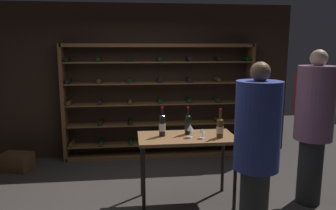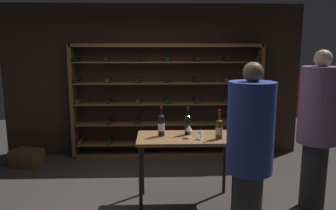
{
  "view_description": "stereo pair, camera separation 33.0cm",
  "coord_description": "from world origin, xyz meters",
  "px_view_note": "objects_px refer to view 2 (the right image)",
  "views": [
    {
      "loc": [
        -0.26,
        -3.86,
        2.0
      ],
      "look_at": [
        0.22,
        0.21,
        1.27
      ],
      "focal_mm": 34.42,
      "sensor_mm": 36.0,
      "label": 1
    },
    {
      "loc": [
        0.07,
        -3.89,
        2.0
      ],
      "look_at": [
        0.22,
        0.21,
        1.27
      ],
      "focal_mm": 34.42,
      "sensor_mm": 36.0,
      "label": 2
    }
  ],
  "objects_px": {
    "person_bystander_red_print": "(318,124)",
    "person_guest_blue_shirt": "(250,149)",
    "wine_bottle_green_slim": "(188,124)",
    "wine_bottle_amber_reserve": "(219,129)",
    "wine_glass_stemmed_left": "(189,128)",
    "wine_crate": "(27,158)",
    "tasting_table": "(186,144)",
    "wine_rack": "(167,101)",
    "wine_glass_stemmed_center": "(201,132)",
    "wine_bottle_red_label": "(161,125)"
  },
  "relations": [
    {
      "from": "tasting_table",
      "to": "person_bystander_red_print",
      "type": "xyz_separation_m",
      "value": [
        1.59,
        -0.19,
        0.3
      ]
    },
    {
      "from": "wine_rack",
      "to": "wine_bottle_red_label",
      "type": "height_order",
      "value": "wine_rack"
    },
    {
      "from": "wine_rack",
      "to": "wine_glass_stemmed_center",
      "type": "distance_m",
      "value": 2.03
    },
    {
      "from": "person_bystander_red_print",
      "to": "wine_glass_stemmed_left",
      "type": "relative_size",
      "value": 12.1
    },
    {
      "from": "wine_crate",
      "to": "wine_glass_stemmed_left",
      "type": "bearing_deg",
      "value": -29.62
    },
    {
      "from": "wine_bottle_green_slim",
      "to": "wine_glass_stemmed_left",
      "type": "xyz_separation_m",
      "value": [
        0.0,
        -0.16,
        -0.01
      ]
    },
    {
      "from": "wine_bottle_amber_reserve",
      "to": "person_guest_blue_shirt",
      "type": "bearing_deg",
      "value": -81.02
    },
    {
      "from": "wine_bottle_green_slim",
      "to": "wine_glass_stemmed_left",
      "type": "relative_size",
      "value": 2.18
    },
    {
      "from": "person_guest_blue_shirt",
      "to": "wine_glass_stemmed_center",
      "type": "distance_m",
      "value": 0.92
    },
    {
      "from": "tasting_table",
      "to": "person_guest_blue_shirt",
      "type": "relative_size",
      "value": 0.66
    },
    {
      "from": "wine_rack",
      "to": "person_bystander_red_print",
      "type": "xyz_separation_m",
      "value": [
        1.77,
        -2.07,
        0.06
      ]
    },
    {
      "from": "tasting_table",
      "to": "wine_glass_stemmed_left",
      "type": "xyz_separation_m",
      "value": [
        0.03,
        -0.06,
        0.22
      ]
    },
    {
      "from": "wine_bottle_red_label",
      "to": "wine_bottle_amber_reserve",
      "type": "distance_m",
      "value": 0.72
    },
    {
      "from": "person_bystander_red_print",
      "to": "person_guest_blue_shirt",
      "type": "height_order",
      "value": "person_bystander_red_print"
    },
    {
      "from": "person_bystander_red_print",
      "to": "wine_glass_stemmed_left",
      "type": "height_order",
      "value": "person_bystander_red_print"
    },
    {
      "from": "person_bystander_red_print",
      "to": "wine_crate",
      "type": "distance_m",
      "value": 4.6
    },
    {
      "from": "wine_bottle_green_slim",
      "to": "person_guest_blue_shirt",
      "type": "bearing_deg",
      "value": -64.86
    },
    {
      "from": "tasting_table",
      "to": "wine_bottle_amber_reserve",
      "type": "xyz_separation_m",
      "value": [
        0.4,
        -0.11,
        0.23
      ]
    },
    {
      "from": "person_bystander_red_print",
      "to": "person_guest_blue_shirt",
      "type": "distance_m",
      "value": 1.31
    },
    {
      "from": "person_guest_blue_shirt",
      "to": "tasting_table",
      "type": "bearing_deg",
      "value": 58.2
    },
    {
      "from": "wine_bottle_green_slim",
      "to": "wine_bottle_red_label",
      "type": "height_order",
      "value": "wine_bottle_red_label"
    },
    {
      "from": "wine_bottle_green_slim",
      "to": "wine_bottle_red_label",
      "type": "relative_size",
      "value": 0.95
    },
    {
      "from": "wine_rack",
      "to": "person_guest_blue_shirt",
      "type": "xyz_separation_m",
      "value": [
        0.71,
        -2.84,
        -0.0
      ]
    },
    {
      "from": "wine_rack",
      "to": "tasting_table",
      "type": "bearing_deg",
      "value": -84.51
    },
    {
      "from": "wine_crate",
      "to": "wine_glass_stemmed_left",
      "type": "relative_size",
      "value": 2.93
    },
    {
      "from": "wine_rack",
      "to": "wine_bottle_green_slim",
      "type": "relative_size",
      "value": 9.64
    },
    {
      "from": "wine_bottle_amber_reserve",
      "to": "wine_glass_stemmed_left",
      "type": "relative_size",
      "value": 2.24
    },
    {
      "from": "person_guest_blue_shirt",
      "to": "wine_glass_stemmed_left",
      "type": "relative_size",
      "value": 11.43
    },
    {
      "from": "wine_crate",
      "to": "wine_bottle_red_label",
      "type": "distance_m",
      "value": 2.84
    },
    {
      "from": "wine_bottle_red_label",
      "to": "wine_glass_stemmed_left",
      "type": "bearing_deg",
      "value": -16.86
    },
    {
      "from": "wine_bottle_green_slim",
      "to": "wine_glass_stemmed_center",
      "type": "distance_m",
      "value": 0.27
    },
    {
      "from": "wine_rack",
      "to": "wine_crate",
      "type": "xyz_separation_m",
      "value": [
        -2.43,
        -0.43,
        -0.9
      ]
    },
    {
      "from": "wine_bottle_green_slim",
      "to": "wine_bottle_amber_reserve",
      "type": "bearing_deg",
      "value": -30.7
    },
    {
      "from": "wine_bottle_green_slim",
      "to": "tasting_table",
      "type": "bearing_deg",
      "value": -108.19
    },
    {
      "from": "person_guest_blue_shirt",
      "to": "wine_crate",
      "type": "relative_size",
      "value": 3.91
    },
    {
      "from": "wine_bottle_green_slim",
      "to": "wine_glass_stemmed_left",
      "type": "height_order",
      "value": "wine_bottle_green_slim"
    },
    {
      "from": "tasting_table",
      "to": "person_bystander_red_print",
      "type": "distance_m",
      "value": 1.63
    },
    {
      "from": "tasting_table",
      "to": "person_guest_blue_shirt",
      "type": "bearing_deg",
      "value": -61.0
    },
    {
      "from": "wine_glass_stemmed_left",
      "to": "wine_bottle_green_slim",
      "type": "bearing_deg",
      "value": 90.0
    },
    {
      "from": "tasting_table",
      "to": "wine_crate",
      "type": "relative_size",
      "value": 2.56
    },
    {
      "from": "wine_rack",
      "to": "wine_glass_stemmed_center",
      "type": "height_order",
      "value": "wine_rack"
    },
    {
      "from": "wine_bottle_red_label",
      "to": "wine_glass_stemmed_left",
      "type": "distance_m",
      "value": 0.36
    },
    {
      "from": "wine_crate",
      "to": "wine_bottle_red_label",
      "type": "relative_size",
      "value": 1.27
    },
    {
      "from": "person_guest_blue_shirt",
      "to": "wine_glass_stemmed_center",
      "type": "bearing_deg",
      "value": 52.33
    },
    {
      "from": "person_bystander_red_print",
      "to": "wine_bottle_green_slim",
      "type": "bearing_deg",
      "value": 37.53
    },
    {
      "from": "wine_rack",
      "to": "wine_crate",
      "type": "relative_size",
      "value": 7.19
    },
    {
      "from": "person_bystander_red_print",
      "to": "wine_glass_stemmed_center",
      "type": "height_order",
      "value": "person_bystander_red_print"
    },
    {
      "from": "wine_rack",
      "to": "wine_glass_stemmed_center",
      "type": "xyz_separation_m",
      "value": [
        0.35,
        -2.0,
        -0.05
      ]
    },
    {
      "from": "wine_bottle_green_slim",
      "to": "wine_glass_stemmed_left",
      "type": "distance_m",
      "value": 0.16
    },
    {
      "from": "wine_rack",
      "to": "wine_bottle_green_slim",
      "type": "distance_m",
      "value": 1.79
    }
  ]
}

